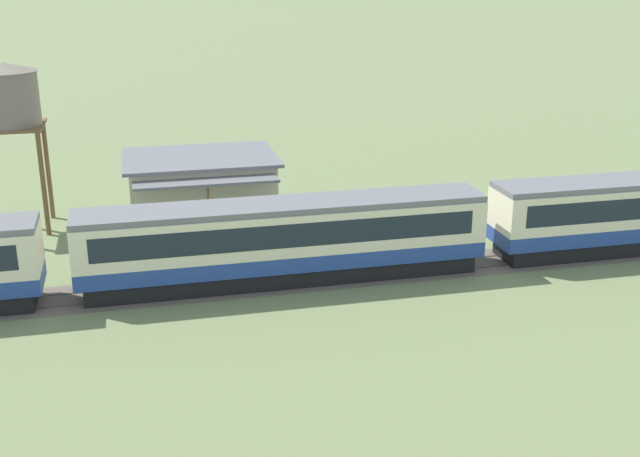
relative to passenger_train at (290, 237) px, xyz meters
The scene contains 4 objects.
passenger_train is the anchor object (origin of this frame).
railway_track 7.25m from the passenger_train, behind, with size 152.32×3.60×0.04m.
station_building 11.49m from the passenger_train, 106.86° to the left, with size 9.20×8.04×3.99m.
water_tower 19.10m from the passenger_train, 140.17° to the left, with size 3.83×3.83×9.84m.
Camera 1 is at (-32.69, -37.03, 15.44)m, focal length 45.00 mm.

